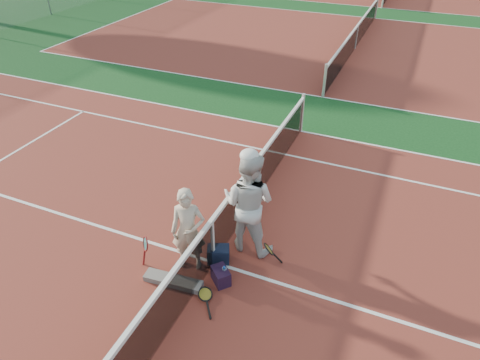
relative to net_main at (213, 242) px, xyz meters
name	(u,v)px	position (x,y,z in m)	size (l,w,h in m)	color
ground	(214,263)	(0.00, 0.00, -0.51)	(130.00, 130.00, 0.00)	#103D17
court_main	(214,263)	(0.00, 0.00, -0.51)	(23.77, 10.97, 0.01)	maroon
court_far_a	(355,49)	(0.00, 13.50, -0.51)	(23.77, 10.97, 0.01)	maroon
net_main	(213,242)	(0.00, 0.00, 0.00)	(0.10, 10.98, 1.02)	black
net_far_a	(357,36)	(0.00, 13.50, 0.00)	(0.10, 10.98, 1.02)	black
player_a	(188,230)	(-0.35, -0.20, 0.30)	(0.59, 0.39, 1.62)	#C4B097
player_b	(249,203)	(0.39, 0.67, 0.50)	(0.98, 0.76, 2.02)	silver
racket_red	(147,251)	(-1.08, -0.47, -0.21)	(0.15, 0.27, 0.59)	maroon
racket_black_held	(268,255)	(0.92, 0.32, -0.25)	(0.36, 0.27, 0.51)	black
racket_spare	(205,295)	(0.21, -0.76, -0.46)	(0.60, 0.27, 0.10)	black
sports_bag_navy	(218,254)	(0.06, 0.08, -0.36)	(0.39, 0.27, 0.31)	black
sports_bag_purple	(221,276)	(0.31, -0.36, -0.37)	(0.35, 0.24, 0.29)	black
net_cover_canvas	(173,281)	(-0.42, -0.71, -0.46)	(1.03, 0.24, 0.11)	slate
water_bottle	(224,275)	(0.36, -0.31, -0.36)	(0.09, 0.09, 0.30)	silver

